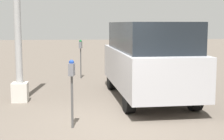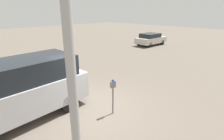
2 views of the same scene
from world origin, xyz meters
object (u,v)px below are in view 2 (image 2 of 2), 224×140
(parking_meter_near, at_px, (113,89))
(parked_van, at_px, (18,89))
(lamp_post, at_px, (73,98))
(car_distant, at_px, (151,39))

(parking_meter_near, relative_size, parked_van, 0.29)
(lamp_post, height_order, parked_van, lamp_post)
(parking_meter_near, distance_m, car_distant, 15.16)
(parked_van, distance_m, car_distant, 16.82)
(lamp_post, height_order, car_distant, lamp_post)
(lamp_post, bearing_deg, car_distant, -152.31)
(parked_van, bearing_deg, car_distant, -165.43)
(lamp_post, relative_size, car_distant, 1.51)
(car_distant, bearing_deg, parking_meter_near, -149.19)
(parking_meter_near, height_order, car_distant, parking_meter_near)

